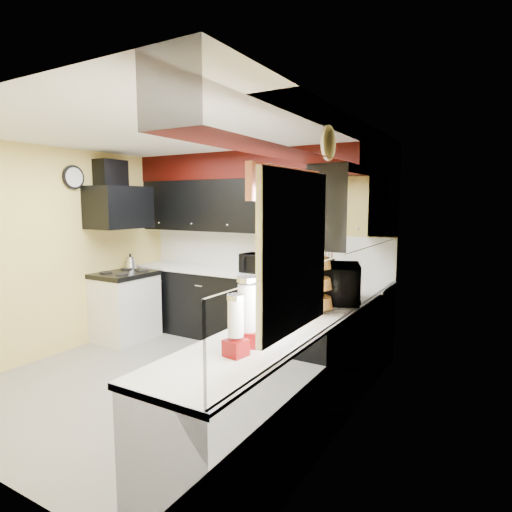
{
  "coord_description": "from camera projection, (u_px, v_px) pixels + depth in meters",
  "views": [
    {
      "loc": [
        2.87,
        -3.2,
        1.84
      ],
      "look_at": [
        0.58,
        0.68,
        1.28
      ],
      "focal_mm": 30.0,
      "sensor_mm": 36.0,
      "label": 1
    }
  ],
  "objects": [
    {
      "name": "ground",
      "position": [
        174.0,
        382.0,
        4.41
      ],
      "size": [
        3.6,
        3.6,
        0.0
      ],
      "primitive_type": "plane",
      "color": "gray",
      "rests_on": "ground"
    },
    {
      "name": "wall_back",
      "position": [
        261.0,
        247.0,
        5.8
      ],
      "size": [
        3.6,
        0.06,
        2.5
      ],
      "primitive_type": "cube",
      "color": "#E0C666",
      "rests_on": "ground"
    },
    {
      "name": "wall_right",
      "position": [
        345.0,
        279.0,
        3.35
      ],
      "size": [
        0.06,
        3.6,
        2.5
      ],
      "primitive_type": "cube",
      "color": "#E0C666",
      "rests_on": "ground"
    },
    {
      "name": "wall_left",
      "position": [
        58.0,
        252.0,
        5.16
      ],
      "size": [
        0.06,
        3.6,
        2.5
      ],
      "primitive_type": "cube",
      "color": "#E0C666",
      "rests_on": "ground"
    },
    {
      "name": "ceiling",
      "position": [
        168.0,
        134.0,
        4.1
      ],
      "size": [
        3.6,
        3.6,
        0.06
      ],
      "primitive_type": "cube",
      "color": "white",
      "rests_on": "wall_back"
    },
    {
      "name": "cab_back",
      "position": [
        249.0,
        309.0,
        5.64
      ],
      "size": [
        3.6,
        0.6,
        0.9
      ],
      "primitive_type": "cube",
      "color": "black",
      "rests_on": "ground"
    },
    {
      "name": "cab_right",
      "position": [
        293.0,
        382.0,
        3.34
      ],
      "size": [
        0.6,
        3.0,
        0.9
      ],
      "primitive_type": "cube",
      "color": "black",
      "rests_on": "ground"
    },
    {
      "name": "counter_back",
      "position": [
        249.0,
        274.0,
        5.58
      ],
      "size": [
        3.62,
        0.64,
        0.04
      ],
      "primitive_type": "cube",
      "color": "white",
      "rests_on": "cab_back"
    },
    {
      "name": "counter_right",
      "position": [
        294.0,
        323.0,
        3.29
      ],
      "size": [
        0.64,
        3.02,
        0.04
      ],
      "primitive_type": "cube",
      "color": "white",
      "rests_on": "cab_right"
    },
    {
      "name": "splash_back",
      "position": [
        260.0,
        251.0,
        5.79
      ],
      "size": [
        3.6,
        0.02,
        0.5
      ],
      "primitive_type": "cube",
      "color": "white",
      "rests_on": "counter_back"
    },
    {
      "name": "splash_right",
      "position": [
        344.0,
        286.0,
        3.36
      ],
      "size": [
        0.02,
        3.6,
        0.5
      ],
      "primitive_type": "cube",
      "color": "white",
      "rests_on": "counter_right"
    },
    {
      "name": "upper_back",
      "position": [
        223.0,
        206.0,
        5.83
      ],
      "size": [
        2.6,
        0.35,
        0.7
      ],
      "primitive_type": "cube",
      "color": "black",
      "rests_on": "wall_back"
    },
    {
      "name": "upper_right",
      "position": [
        360.0,
        207.0,
        4.14
      ],
      "size": [
        0.35,
        1.8,
        0.7
      ],
      "primitive_type": "cube",
      "color": "black",
      "rests_on": "wall_right"
    },
    {
      "name": "soffit_back",
      "position": [
        254.0,
        165.0,
        5.51
      ],
      "size": [
        3.6,
        0.36,
        0.35
      ],
      "primitive_type": "cube",
      "color": "black",
      "rests_on": "wall_back"
    },
    {
      "name": "soffit_right",
      "position": [
        318.0,
        137.0,
        3.15
      ],
      "size": [
        0.36,
        3.24,
        0.35
      ],
      "primitive_type": "cube",
      "color": "black",
      "rests_on": "wall_right"
    },
    {
      "name": "stove",
      "position": [
        126.0,
        308.0,
        5.76
      ],
      "size": [
        0.6,
        0.75,
        0.86
      ],
      "primitive_type": "cube",
      "color": "white",
      "rests_on": "ground"
    },
    {
      "name": "cooktop",
      "position": [
        124.0,
        274.0,
        5.7
      ],
      "size": [
        0.62,
        0.77,
        0.06
      ],
      "primitive_type": "cube",
      "color": "black",
      "rests_on": "stove"
    },
    {
      "name": "hood",
      "position": [
        119.0,
        207.0,
        5.61
      ],
      "size": [
        0.5,
        0.78,
        0.55
      ],
      "primitive_type": "cube",
      "color": "black",
      "rests_on": "wall_left"
    },
    {
      "name": "hood_duct",
      "position": [
        111.0,
        175.0,
        5.63
      ],
      "size": [
        0.24,
        0.4,
        0.4
      ],
      "primitive_type": "cube",
      "color": "black",
      "rests_on": "wall_left"
    },
    {
      "name": "window",
      "position": [
        295.0,
        252.0,
        2.55
      ],
      "size": [
        0.03,
        0.86,
        0.96
      ],
      "primitive_type": null,
      "color": "white",
      "rests_on": "wall_right"
    },
    {
      "name": "valance",
      "position": [
        287.0,
        184.0,
        2.53
      ],
      "size": [
        0.04,
        0.88,
        0.2
      ],
      "primitive_type": "cube",
      "color": "red",
      "rests_on": "wall_right"
    },
    {
      "name": "pan_top",
      "position": [
        310.0,
        189.0,
        5.08
      ],
      "size": [
        0.03,
        0.22,
        0.4
      ],
      "primitive_type": null,
      "color": "black",
      "rests_on": "upper_back"
    },
    {
      "name": "pan_mid",
      "position": [
        305.0,
        211.0,
        5.0
      ],
      "size": [
        0.03,
        0.28,
        0.46
      ],
      "primitive_type": null,
      "color": "black",
      "rests_on": "upper_back"
    },
    {
      "name": "pan_low",
      "position": [
        314.0,
        213.0,
        5.22
      ],
      "size": [
        0.03,
        0.24,
        0.42
      ],
      "primitive_type": null,
      "color": "black",
      "rests_on": "upper_back"
    },
    {
      "name": "cut_board",
      "position": [
        302.0,
        206.0,
        4.88
      ],
      "size": [
        0.03,
        0.26,
        0.35
      ],
      "primitive_type": "cube",
      "color": "white",
      "rests_on": "upper_back"
    },
    {
      "name": "baskets",
      "position": [
        315.0,
        283.0,
        3.54
      ],
      "size": [
        0.27,
        0.27,
        0.5
      ],
      "primitive_type": null,
      "color": "brown",
      "rests_on": "upper_right"
    },
    {
      "name": "clock",
      "position": [
        73.0,
        177.0,
        5.25
      ],
      "size": [
        0.03,
        0.3,
        0.3
      ],
      "primitive_type": null,
      "color": "black",
      "rests_on": "wall_left"
    },
    {
      "name": "deco_plate",
      "position": [
        328.0,
        143.0,
        2.94
      ],
      "size": [
        0.03,
        0.24,
        0.24
      ],
      "primitive_type": null,
      "color": "white",
      "rests_on": "wall_right"
    },
    {
      "name": "toaster_oven",
      "position": [
        258.0,
        263.0,
        5.53
      ],
      "size": [
        0.46,
        0.39,
        0.25
      ],
      "primitive_type": "imported",
      "rotation": [
        0.0,
        0.0,
        -0.1
      ],
      "color": "black",
      "rests_on": "counter_back"
    },
    {
      "name": "microwave",
      "position": [
        337.0,
        283.0,
        3.94
      ],
      "size": [
        0.6,
        0.71,
        0.33
      ],
      "primitive_type": "imported",
      "rotation": [
        0.0,
        0.0,
        1.93
      ],
      "color": "black",
      "rests_on": "counter_right"
    },
    {
      "name": "utensil_crock",
      "position": [
        328.0,
        273.0,
        4.99
      ],
      "size": [
        0.22,
        0.22,
        0.18
      ],
      "primitive_type": "cylinder",
      "rotation": [
        0.0,
        0.0,
        0.41
      ],
      "color": "white",
      "rests_on": "counter_back"
    },
    {
      "name": "knife_block",
      "position": [
        329.0,
        270.0,
        4.99
      ],
      "size": [
        0.15,
        0.18,
        0.24
      ],
      "primitive_type": "cube",
      "rotation": [
        0.0,
        0.0,
        -0.31
      ],
      "color": "black",
      "rests_on": "counter_back"
    },
    {
      "name": "kettle",
      "position": [
        130.0,
        263.0,
        6.02
      ],
      "size": [
        0.23,
        0.23,
        0.16
      ],
      "primitive_type": null,
      "rotation": [
        0.0,
        0.0,
        0.35
      ],
      "color": "#B6B6BB",
      "rests_on": "cooktop"
    },
    {
      "name": "dispenser_a",
      "position": [
        247.0,
        313.0,
        2.69
      ],
      "size": [
        0.2,
        0.2,
        0.42
      ],
      "primitive_type": null,
      "rotation": [
        0.0,
        0.0,
        0.38
      ],
      "color": "#580712",
      "rests_on": "counter_right"
    },
    {
      "name": "dispenser_b",
      "position": [
        236.0,
        329.0,
        2.51
      ],
      "size": [
        0.14,
        0.14,
        0.33
      ],
      "primitive_type": null,
      "rotation": [
        0.0,
        0.0,
        -0.17
      ],
      "color": "maroon",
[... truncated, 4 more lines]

